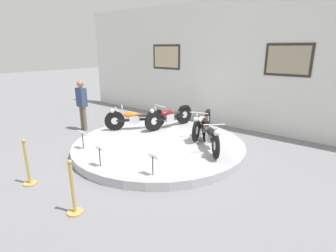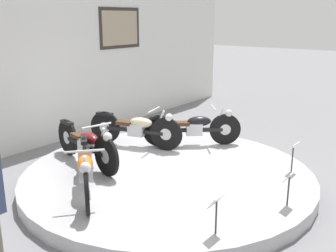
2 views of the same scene
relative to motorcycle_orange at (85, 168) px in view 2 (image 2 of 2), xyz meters
The scene contains 10 objects.
ground_plane 1.60m from the motorcycle_orange, 16.44° to the right, with size 60.00×60.00×0.00m, color slate.
display_platform 1.57m from the motorcycle_orange, 16.44° to the right, with size 4.89×4.89×0.21m, color #ADADB2.
back_wall 3.74m from the motorcycle_orange, 64.91° to the left, with size 14.00×0.22×4.48m.
motorcycle_orange is the anchor object (origin of this frame).
motorcycle_maroon 1.16m from the motorcycle_orange, 47.94° to the left, with size 0.59×2.00×0.82m.
motorcycle_cream 2.25m from the motorcycle_orange, 22.59° to the left, with size 0.69×1.94×0.81m.
motorcycle_black 2.85m from the motorcycle_orange, ahead, with size 1.36×1.53×0.79m.
info_placard_front_left 2.11m from the motorcycle_orange, 85.02° to the right, with size 0.26×0.11×0.51m.
info_placard_front_centre 2.89m from the motorcycle_orange, 60.44° to the right, with size 0.26×0.11×0.51m.
info_placard_front_right 3.40m from the motorcycle_orange, 38.27° to the right, with size 0.26×0.11×0.51m.
Camera 2 is at (-4.94, -3.80, 2.74)m, focal length 42.00 mm.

